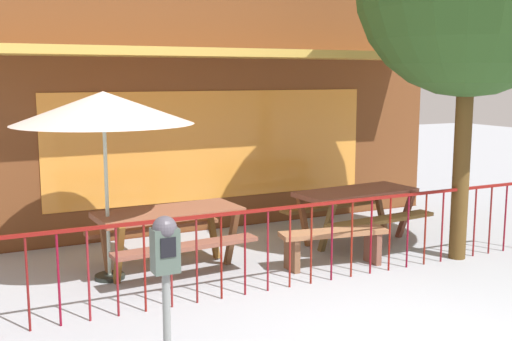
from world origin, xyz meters
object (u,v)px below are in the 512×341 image
at_px(patio_umbrella, 104,109).
at_px(patio_bench, 333,240).
at_px(picnic_table_left, 169,223).
at_px(parking_meter_near, 165,264).
at_px(picnic_table_right, 356,201).

relative_size(patio_umbrella, patio_bench, 1.57).
relative_size(picnic_table_left, patio_bench, 1.32).
distance_m(picnic_table_left, parking_meter_near, 3.49).
bearing_deg(patio_bench, parking_meter_near, -140.39).
xyz_separation_m(picnic_table_left, parking_meter_near, (-1.07, -3.28, 0.54)).
bearing_deg(patio_bench, patio_umbrella, 163.79).
xyz_separation_m(picnic_table_left, patio_umbrella, (-0.76, -0.01, 1.44)).
bearing_deg(patio_umbrella, picnic_table_left, 0.92).
bearing_deg(patio_bench, picnic_table_left, 157.61).
height_order(picnic_table_right, patio_umbrella, patio_umbrella).
bearing_deg(picnic_table_left, patio_umbrella, -179.08).
distance_m(picnic_table_left, patio_bench, 2.10).
xyz_separation_m(picnic_table_right, patio_umbrella, (-3.65, -0.11, 1.44)).
height_order(picnic_table_left, patio_bench, picnic_table_left).
height_order(picnic_table_right, parking_meter_near, parking_meter_near).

